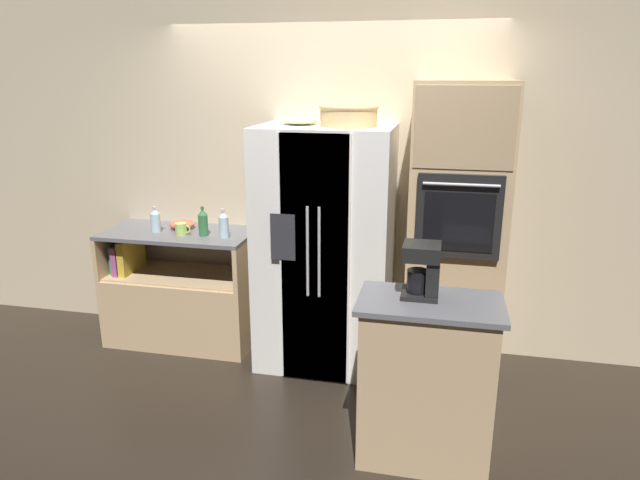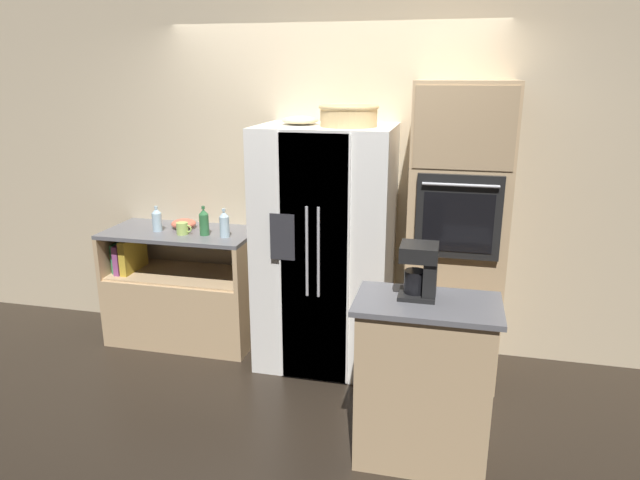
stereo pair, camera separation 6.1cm
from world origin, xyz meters
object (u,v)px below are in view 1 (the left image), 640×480
(bottle_short, at_px, (224,224))
(coffee_maker, at_px, (425,269))
(mixing_bowl, at_px, (182,224))
(bottle_tall, at_px, (155,220))
(fruit_bowl, at_px, (300,120))
(mug, at_px, (181,229))
(refrigerator, at_px, (325,248))
(wall_oven, at_px, (456,234))
(wicker_basket, at_px, (349,115))
(bottle_wide, at_px, (203,222))

(bottle_short, bearing_deg, coffee_maker, -32.19)
(mixing_bowl, height_order, coffee_maker, coffee_maker)
(bottle_tall, bearing_deg, mixing_bowl, 39.26)
(fruit_bowl, height_order, bottle_tall, fruit_bowl)
(fruit_bowl, distance_m, mug, 1.27)
(bottle_short, height_order, mug, bottle_short)
(refrigerator, xyz_separation_m, bottle_short, (-0.79, -0.00, 0.14))
(mixing_bowl, bearing_deg, bottle_short, -21.29)
(wall_oven, bearing_deg, fruit_bowl, -179.29)
(fruit_bowl, distance_m, mixing_bowl, 1.34)
(wall_oven, relative_size, bottle_short, 9.45)
(refrigerator, xyz_separation_m, mug, (-1.14, -0.01, 0.08))
(wall_oven, bearing_deg, bottle_tall, -179.77)
(wall_oven, height_order, coffee_maker, wall_oven)
(wall_oven, relative_size, mixing_bowl, 10.56)
(bottle_short, relative_size, mug, 1.78)
(wicker_basket, bearing_deg, bottle_short, 177.75)
(mixing_bowl, bearing_deg, mug, -66.07)
(fruit_bowl, height_order, bottle_short, fruit_bowl)
(mug, bearing_deg, mixing_bowl, 113.93)
(wall_oven, height_order, mug, wall_oven)
(wicker_basket, bearing_deg, bottle_wide, 177.38)
(bottle_tall, bearing_deg, wall_oven, 0.23)
(fruit_bowl, bearing_deg, bottle_short, -177.24)
(refrigerator, relative_size, wall_oven, 0.85)
(bottle_short, xyz_separation_m, mug, (-0.35, -0.00, -0.06))
(coffee_maker, bearing_deg, bottle_short, 147.81)
(wicker_basket, distance_m, bottle_tall, 1.76)
(refrigerator, relative_size, bottle_tall, 8.81)
(bottle_short, distance_m, bottle_wide, 0.17)
(bottle_tall, height_order, bottle_wide, bottle_wide)
(wall_oven, relative_size, fruit_bowl, 7.98)
(refrigerator, xyz_separation_m, mixing_bowl, (-1.21, 0.16, 0.08))
(bottle_wide, xyz_separation_m, coffee_maker, (1.72, -0.99, 0.09))
(bottle_wide, bearing_deg, mug, -174.25)
(bottle_tall, distance_m, bottle_wide, 0.41)
(wicker_basket, height_order, bottle_tall, wicker_basket)
(refrigerator, height_order, mixing_bowl, refrigerator)
(bottle_wide, relative_size, coffee_maker, 0.77)
(coffee_maker, bearing_deg, refrigerator, 127.69)
(bottle_short, distance_m, coffee_maker, 1.83)
(refrigerator, relative_size, mug, 14.32)
(wicker_basket, bearing_deg, mug, 178.50)
(wall_oven, bearing_deg, mixing_bowl, 176.74)
(bottle_tall, xyz_separation_m, mixing_bowl, (0.16, 0.13, -0.06))
(wall_oven, xyz_separation_m, wicker_basket, (-0.76, -0.08, 0.82))
(fruit_bowl, bearing_deg, coffee_maker, -46.62)
(bottle_short, bearing_deg, fruit_bowl, 2.76)
(refrigerator, bearing_deg, mixing_bowl, 172.48)
(wicker_basket, distance_m, mixing_bowl, 1.66)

